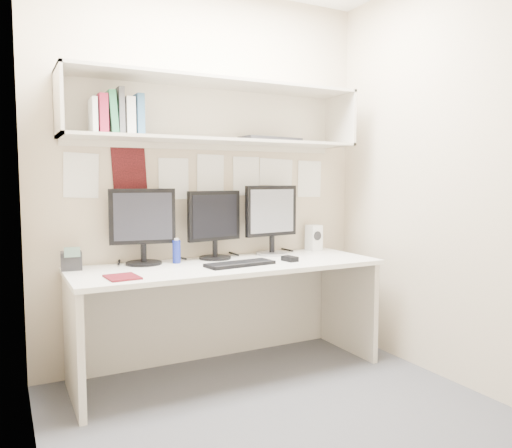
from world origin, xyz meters
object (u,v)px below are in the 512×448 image
monitor_center (214,222)px  monitor_right (271,217)px  monitor_left (143,224)px  speaker (314,238)px  keyboard (240,264)px  maroon_notebook (122,277)px  desk (229,318)px  desk_phone (71,261)px

monitor_center → monitor_right: 0.45m
monitor_left → monitor_right: (0.94, -0.00, 0.01)m
monitor_left → speaker: bearing=10.5°
keyboard → maroon_notebook: 0.76m
monitor_left → monitor_center: (0.50, 0.00, -0.01)m
desk → speaker: (0.83, 0.25, 0.46)m
monitor_right → desk_phone: (-1.38, -0.01, -0.21)m
monitor_center → keyboard: size_ratio=1.05×
desk → desk_phone: bearing=167.3°
desk_phone → maroon_notebook: bearing=-55.9°
monitor_right → keyboard: 0.59m
desk_phone → keyboard: bearing=-13.3°
speaker → maroon_notebook: (-1.56, -0.43, -0.09)m
monitor_left → desk_phone: 0.49m
speaker → desk_phone: 1.78m
keyboard → monitor_center: bearing=90.0°
monitor_left → keyboard: bearing=-22.9°
maroon_notebook → keyboard: bearing=0.7°
monitor_right → maroon_notebook: (-1.17, -0.40, -0.26)m
desk → keyboard: (0.03, -0.11, 0.37)m
speaker → monitor_left: bearing=176.2°
desk_phone → monitor_right: bearing=5.5°
keyboard → speaker: (0.80, 0.36, 0.09)m
maroon_notebook → desk_phone: 0.45m
desk → desk_phone: (-0.94, 0.21, 0.42)m
monitor_left → maroon_notebook: 0.53m
maroon_notebook → speaker: bearing=11.0°
monitor_left → monitor_right: size_ratio=0.97×
monitor_right → desk_phone: monitor_right is taller
monitor_left → desk_phone: monitor_left is taller
desk → monitor_right: (0.44, 0.22, 0.63)m
monitor_left → maroon_notebook: (-0.22, -0.40, -0.26)m
keyboard → speaker: speaker is taller
desk_phone → monitor_center: bearing=5.7°
keyboard → maroon_notebook: (-0.75, -0.07, -0.01)m
desk → monitor_left: (-0.50, 0.22, 0.63)m
monitor_right → speaker: (0.39, 0.03, -0.17)m
monitor_right → speaker: monitor_right is taller
monitor_center → monitor_right: size_ratio=0.93×
keyboard → desk_phone: 1.02m
monitor_right → monitor_left: bearing=173.3°
monitor_right → monitor_center: bearing=173.3°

